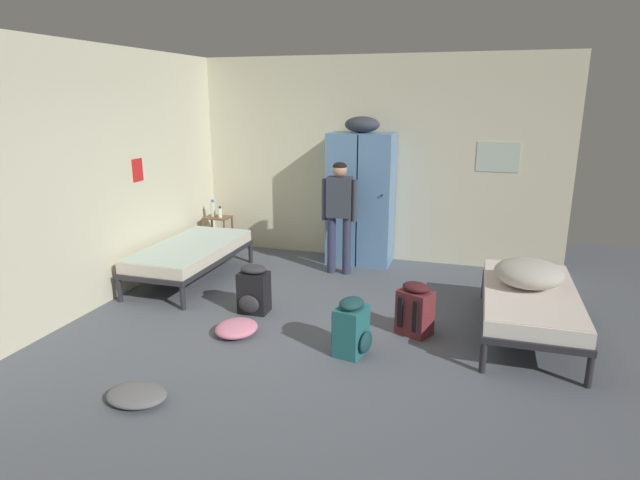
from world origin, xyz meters
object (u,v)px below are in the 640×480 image
Objects in this scene: water_bottle at (213,209)px; backpack_black at (254,290)px; person_traveler at (339,208)px; clothes_pile_pink at (237,328)px; locker_bank at (361,196)px; bed_right at (530,299)px; clothes_pile_grey at (137,395)px; lotion_bottle at (220,213)px; bedding_heap at (529,273)px; backpack_maroon at (416,310)px; backpack_teal at (352,328)px; shelf_unit at (218,231)px; bed_left_rear at (191,252)px.

water_bottle reaches higher than backpack_black.
person_traveler reaches higher than backpack_black.
clothes_pile_pink is (1.61, -2.57, -0.62)m from water_bottle.
locker_bank reaches higher than bed_right.
backpack_black is 1.11× the size of clothes_pile_grey.
lotion_bottle reaches higher than bed_right.
backpack_maroon is at bearing -160.38° from bedding_heap.
bed_right is 3.75m from clothes_pile_grey.
backpack_maroon is 1.78m from backpack_black.
lotion_bottle is (-2.10, -0.23, -0.32)m from locker_bank.
backpack_teal reaches higher than clothes_pile_grey.
backpack_maroon is at bearing -31.63° from lotion_bottle.
bedding_heap reaches higher than shelf_unit.
backpack_teal reaches higher than bed_left_rear.
bed_right is at bearing 16.99° from clothes_pile_pink.
clothes_pile_pink is (-2.80, -0.86, -0.32)m from bed_right.
locker_bank reaches higher than clothes_pile_grey.
water_bottle is at bearing 127.79° from backpack_black.
bed_left_rear is 4.07× the size of clothes_pile_pink.
locker_bank is 2.95m from clothes_pile_pink.
clothes_pile_grey is (1.06, -2.66, -0.33)m from bed_left_rear.
bedding_heap is at bearing -20.48° from lotion_bottle.
clothes_pile_grey is (1.39, -3.90, -0.63)m from water_bottle.
lotion_bottle is 0.37× the size of clothes_pile_pink.
bed_right reaches higher than clothes_pile_grey.
clothes_pile_pink is (-0.49, -2.16, -0.85)m from person_traveler.
water_bottle reaches higher than lotion_bottle.
bedding_heap is 1.21× the size of backpack_teal.
bed_right is at bearing -21.19° from water_bottle.
locker_bank reaches higher than lotion_bottle.
clothes_pile_grey is (-0.86, -4.07, -0.92)m from locker_bank.
lotion_bottle is at bearing 125.82° from backpack_black.
person_traveler is 2.74× the size of backpack_teal.
backpack_teal is at bearing -150.07° from bed_right.
clothes_pile_pink reaches higher than clothes_pile_grey.
locker_bank is 2.81m from bedding_heap.
bed_right is at bearing 5.58° from backpack_black.
water_bottle reaches higher than bed_left_rear.
clothes_pile_grey is at bearing -101.42° from person_traveler.
backpack_black is 1.93m from clothes_pile_grey.
bed_right reaches higher than clothes_pile_pink.
bed_right is 4.57m from lotion_bottle.
bed_left_rear is (-1.92, -1.41, -0.59)m from locker_bank.
shelf_unit is (-2.17, -0.19, -0.62)m from locker_bank.
locker_bank is 2.14m from lotion_bottle.
backpack_teal is at bearing -147.75° from bedding_heap.
backpack_maroon is at bearing -52.65° from person_traveler.
backpack_teal is (0.73, -2.22, -0.65)m from person_traveler.
person_traveler is 2.14m from water_bottle.
locker_bank is at bearing 139.65° from bedding_heap.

